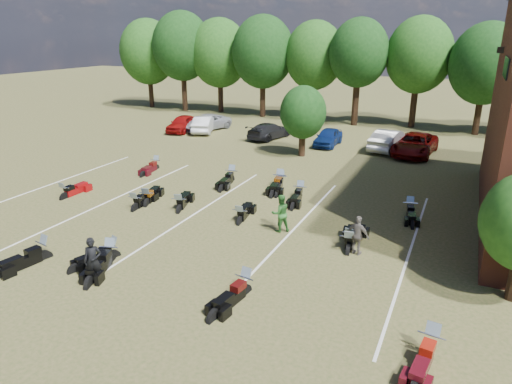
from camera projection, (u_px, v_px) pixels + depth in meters
The scene contains 32 objects.
ground at pixel (219, 251), 18.41m from camera, with size 160.00×160.00×0.00m, color brown.
car_0 at pixel (182, 124), 40.17m from camera, with size 1.67×4.14×1.41m, color maroon.
car_1 at pixel (204, 124), 39.92m from camera, with size 1.50×4.31×1.42m, color silver.
car_2 at pixel (205, 122), 40.84m from camera, with size 2.24×4.86×1.35m, color gray.
car_3 at pixel (269, 131), 37.49m from camera, with size 1.82×4.47×1.30m, color black.
car_4 at pixel (328, 137), 35.17m from camera, with size 1.57×3.90×1.33m, color navy.
car_5 at pixel (389, 140), 33.74m from camera, with size 1.65×4.73×1.56m, color #AEAFAA.
car_6 at pixel (415, 145), 32.48m from camera, with size 2.51×5.44×1.51m, color #550604.
person_black at pixel (93, 261), 15.82m from camera, with size 0.61×0.40×1.68m, color black.
person_green at pixel (280, 213), 19.93m from camera, with size 0.83×0.65×1.71m, color #286024.
person_grey at pixel (358, 235), 17.86m from camera, with size 0.95×0.39×1.62m, color #625A54.
motorcycle_1 at pixel (44, 259), 17.71m from camera, with size 0.78×2.44×1.36m, color black, non-canonical shape.
motorcycle_3 at pixel (113, 258), 17.84m from camera, with size 0.69×2.17×1.21m, color black, non-canonical shape.
motorcycle_4 at pixel (111, 262), 17.47m from camera, with size 0.76×2.40×1.34m, color black, non-canonical shape.
motorcycle_5 at pixel (245, 294), 15.35m from camera, with size 0.75×2.35×1.31m, color black, non-canonical shape.
motorcycle_6 at pixel (429, 355), 12.45m from camera, with size 0.76×2.40×1.34m, color #3F0910, non-canonical shape.
motorcycle_7 at pixel (65, 198), 24.15m from camera, with size 0.73×2.29×1.27m, color maroon, non-canonical shape.
motorcycle_8 at pixel (147, 205), 23.25m from camera, with size 0.75×2.37×1.32m, color black, non-canonical shape.
motorcycle_9 at pixel (180, 211), 22.41m from camera, with size 0.76×2.37×1.32m, color black, non-canonical shape.
motorcycle_10 at pixel (136, 210), 22.63m from camera, with size 0.75×2.36×1.32m, color black, non-canonical shape.
motorcycle_11 at pixel (240, 223), 21.04m from camera, with size 0.72×2.27×1.27m, color black, non-canonical shape.
motorcycle_12 at pixel (349, 247), 18.70m from camera, with size 0.70×2.21×1.23m, color black, non-canonical shape.
motorcycle_13 at pixel (348, 252), 18.29m from camera, with size 0.77×2.42×1.35m, color black, non-canonical shape.
motorcycle_14 at pixel (156, 169), 29.28m from camera, with size 0.71×2.23×1.24m, color #3C0810, non-canonical shape.
motorcycle_16 at pixel (232, 181), 26.90m from camera, with size 0.78×2.46×1.37m, color black, non-canonical shape.
motorcycle_17 at pixel (279, 186), 26.05m from camera, with size 0.79×2.49×1.39m, color black, non-canonical shape.
motorcycle_18 at pixel (281, 187), 25.99m from camera, with size 0.73×2.29×1.27m, color black, non-canonical shape.
motorcycle_19 at pixel (300, 198), 24.22m from camera, with size 0.74×2.34×1.30m, color black, non-canonical shape.
motorcycle_20 at pixel (409, 214), 22.05m from camera, with size 0.70×2.20×1.23m, color black, non-canonical shape.
tree_line at pixel (364, 55), 41.50m from camera, with size 56.00×6.00×9.79m.
young_tree_midfield at pixel (303, 112), 31.42m from camera, with size 3.20×3.20×4.70m.
parking_lines at pixel (196, 213), 22.16m from camera, with size 20.10×14.00×0.01m.
Camera 1 is at (8.36, -14.39, 8.35)m, focal length 32.00 mm.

